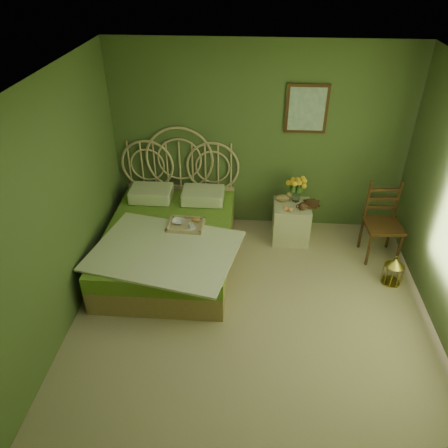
# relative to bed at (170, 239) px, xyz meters

# --- Properties ---
(floor) EXTENTS (4.50, 4.50, 0.00)m
(floor) POSITION_rel_bed_xyz_m (1.10, -1.22, -0.32)
(floor) COLOR tan
(floor) RESTS_ON ground
(ceiling) EXTENTS (4.50, 4.50, 0.00)m
(ceiling) POSITION_rel_bed_xyz_m (1.10, -1.22, 2.28)
(ceiling) COLOR silver
(ceiling) RESTS_ON wall_back
(wall_back) EXTENTS (4.00, 0.00, 4.00)m
(wall_back) POSITION_rel_bed_xyz_m (1.10, 1.03, 0.98)
(wall_back) COLOR #4B5F32
(wall_back) RESTS_ON floor
(wall_left) EXTENTS (0.00, 4.50, 4.50)m
(wall_left) POSITION_rel_bed_xyz_m (-0.90, -1.22, 0.98)
(wall_left) COLOR #4B5F32
(wall_left) RESTS_ON floor
(wall_art) EXTENTS (0.54, 0.04, 0.64)m
(wall_art) POSITION_rel_bed_xyz_m (1.69, 1.00, 1.43)
(wall_art) COLOR #36210E
(wall_art) RESTS_ON wall_back
(bed) EXTENTS (1.85, 2.34, 1.45)m
(bed) POSITION_rel_bed_xyz_m (0.00, 0.00, 0.00)
(bed) COLOR tan
(bed) RESTS_ON floor
(nightstand) EXTENTS (0.50, 0.50, 0.97)m
(nightstand) POSITION_rel_bed_xyz_m (1.60, 0.62, 0.03)
(nightstand) COLOR beige
(nightstand) RESTS_ON floor
(chair) EXTENTS (0.48, 0.48, 1.02)m
(chair) POSITION_rel_bed_xyz_m (2.74, 0.36, 0.25)
(chair) COLOR #36210E
(chair) RESTS_ON floor
(birdcage) EXTENTS (0.23, 0.23, 0.36)m
(birdcage) POSITION_rel_bed_xyz_m (2.80, -0.26, -0.14)
(birdcage) COLOR #B39739
(birdcage) RESTS_ON floor
(book_lower) EXTENTS (0.22, 0.26, 0.02)m
(book_lower) POSITION_rel_bed_xyz_m (1.77, 0.62, 0.24)
(book_lower) COLOR #381E0F
(book_lower) RESTS_ON nightstand
(book_upper) EXTENTS (0.22, 0.27, 0.02)m
(book_upper) POSITION_rel_bed_xyz_m (1.77, 0.62, 0.26)
(book_upper) COLOR #472819
(book_upper) RESTS_ON nightstand
(cereal_bowl) EXTENTS (0.17, 0.17, 0.04)m
(cereal_bowl) POSITION_rel_bed_xyz_m (0.12, 0.03, 0.26)
(cereal_bowl) COLOR white
(cereal_bowl) RESTS_ON bed
(coffee_cup) EXTENTS (0.08, 0.08, 0.07)m
(coffee_cup) POSITION_rel_bed_xyz_m (0.30, -0.08, 0.28)
(coffee_cup) COLOR white
(coffee_cup) RESTS_ON bed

